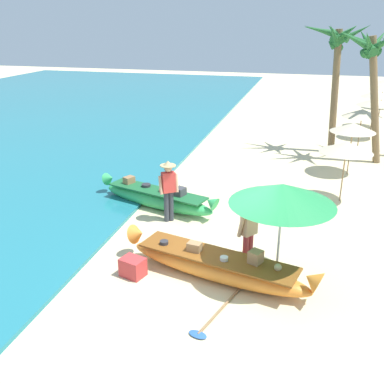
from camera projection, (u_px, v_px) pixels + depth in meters
name	position (u px, v px, depth m)	size (l,w,h in m)	color
ground_plane	(214.00, 271.00, 10.13)	(80.00, 80.00, 0.00)	beige
boat_orange_foreground	(217.00, 266.00, 9.74)	(4.57, 1.78, 0.86)	orange
boat_green_midground	(157.00, 198.00, 13.41)	(4.09, 1.77, 0.83)	#38B760
person_vendor_hatted	(168.00, 187.00, 12.26)	(0.56, 0.48, 1.78)	#333842
person_tourist_customer	(249.00, 229.00, 10.04)	(0.49, 0.56, 1.66)	#B2383D
patio_umbrella_large	(283.00, 195.00, 9.03)	(2.20, 2.20, 2.26)	#B7B7BC
parasol_row_0	(346.00, 147.00, 13.39)	(1.60, 1.60, 1.91)	#8E6B47
parasol_row_1	(353.00, 127.00, 15.84)	(1.60, 1.60, 1.91)	#8E6B47
parasol_row_2	(362.00, 113.00, 18.25)	(1.60, 1.60, 1.91)	#8E6B47
parasol_row_3	(375.00, 102.00, 20.68)	(1.60, 1.60, 1.91)	#8E6B47
parasol_row_4	(377.00, 94.00, 22.93)	(1.60, 1.60, 1.91)	#8E6B47
parasol_row_5	(383.00, 87.00, 25.27)	(1.60, 1.60, 1.91)	#8E6B47
palm_tree_leaning_seaward	(371.00, 55.00, 16.46)	(2.44, 2.68, 5.13)	brown
palm_tree_mid_cluster	(336.00, 46.00, 17.70)	(2.75, 2.29, 5.31)	brown
cooler_box	(133.00, 267.00, 9.86)	(0.51, 0.40, 0.43)	#C63838
paddle	(214.00, 317.00, 8.52)	(0.74, 1.88, 0.05)	#8E6B47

